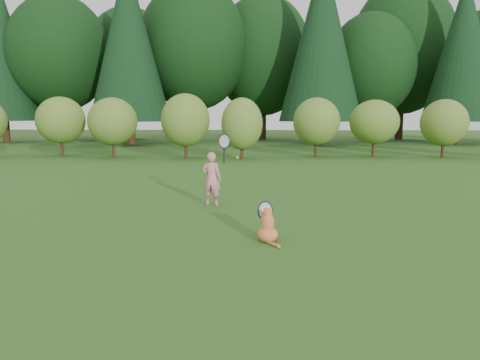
# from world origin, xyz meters

# --- Properties ---
(ground) EXTENTS (100.00, 100.00, 0.00)m
(ground) POSITION_xyz_m (0.00, 0.00, 0.00)
(ground) COLOR #255618
(ground) RESTS_ON ground
(shrub_row) EXTENTS (28.00, 3.00, 2.80)m
(shrub_row) POSITION_xyz_m (0.00, 13.00, 1.40)
(shrub_row) COLOR #587725
(shrub_row) RESTS_ON ground
(woodland_backdrop) EXTENTS (48.00, 10.00, 15.00)m
(woodland_backdrop) POSITION_xyz_m (0.00, 23.00, 7.50)
(woodland_backdrop) COLOR black
(woodland_backdrop) RESTS_ON ground
(child) EXTENTS (0.67, 0.40, 1.74)m
(child) POSITION_xyz_m (-0.45, 1.80, 0.61)
(child) COLOR #D88188
(child) RESTS_ON ground
(cat) EXTENTS (0.41, 0.72, 0.76)m
(cat) POSITION_xyz_m (0.71, -1.07, 0.28)
(cat) COLOR #C85126
(cat) RESTS_ON ground
(tennis_ball) EXTENTS (0.06, 0.06, 0.06)m
(tennis_ball) POSITION_xyz_m (0.09, 2.09, 1.02)
(tennis_ball) COLOR #A8DA19
(tennis_ball) RESTS_ON ground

